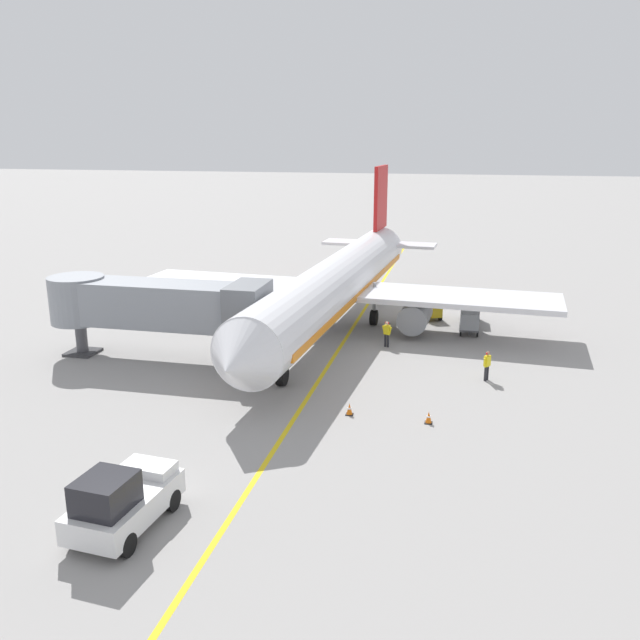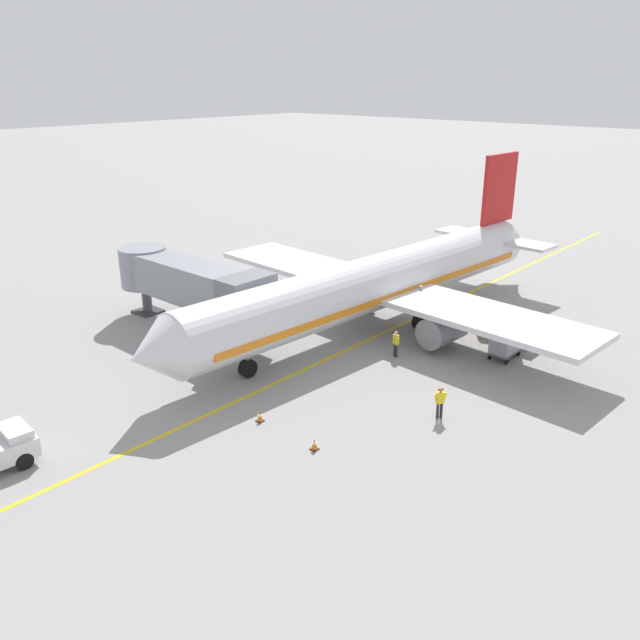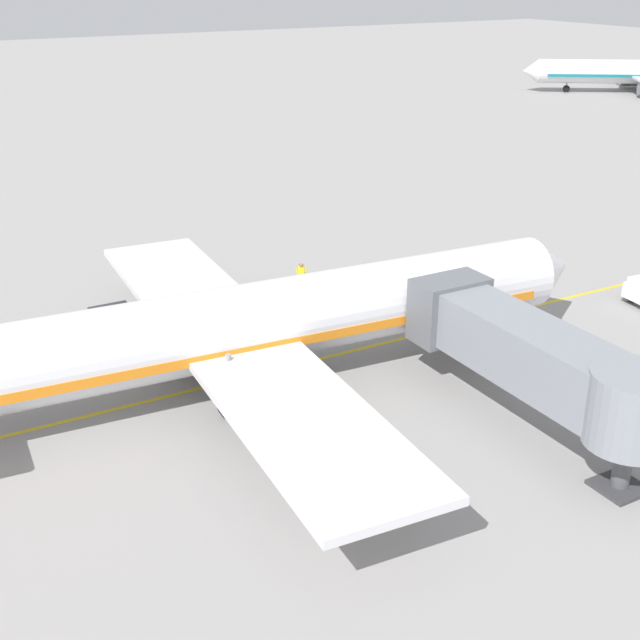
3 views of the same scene
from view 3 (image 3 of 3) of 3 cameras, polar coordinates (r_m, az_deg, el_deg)
name	(u,v)px [view 3 (image 3 of 3)]	position (r m, az deg, el deg)	size (l,w,h in m)	color
ground_plane	(245,377)	(40.69, -5.16, -3.92)	(400.00, 400.00, 0.00)	gray
gate_lead_in_line	(245,377)	(40.69, -5.16, -3.92)	(0.24, 80.00, 0.01)	gold
parked_airliner	(246,326)	(38.35, -5.05, -0.41)	(30.27, 37.34, 10.63)	silver
jet_bridge	(533,355)	(35.89, 14.36, -2.36)	(13.65, 3.50, 4.98)	gray
baggage_tug_lead	(118,345)	(43.43, -13.65, -1.65)	(2.01, 2.76, 1.62)	gold
baggage_cart_front	(163,308)	(46.77, -10.65, 0.78)	(1.33, 2.91, 1.58)	#4C4C51
baggage_cart_second_in_train	(111,318)	(46.09, -14.08, 0.12)	(1.33, 2.91, 1.58)	#4C4C51
ground_crew_wing_walker	(275,326)	(43.84, -3.07, -0.40)	(0.70, 0.38, 1.69)	#232328
ground_crew_loader	(301,275)	(50.99, -1.28, 3.12)	(0.46, 0.66, 1.69)	#232328
safety_cone_nose_left	(450,301)	(49.34, 8.86, 1.30)	(0.36, 0.36, 0.59)	black
safety_cone_nose_right	(414,280)	(52.26, 6.43, 2.71)	(0.36, 0.36, 0.59)	black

